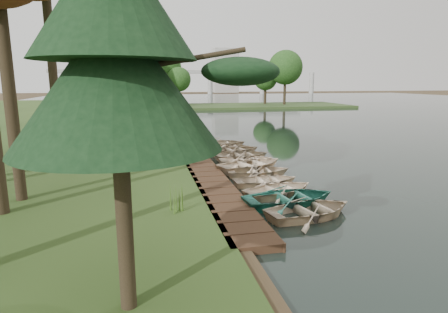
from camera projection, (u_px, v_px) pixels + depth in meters
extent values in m
plane|color=#3D2F1D|center=(241.00, 180.00, 18.37)|extent=(300.00, 300.00, 0.00)
cube|color=black|center=(445.00, 122.00, 43.76)|extent=(130.00, 200.00, 0.05)
cube|color=#372315|center=(209.00, 179.00, 18.00)|extent=(1.60, 16.00, 0.30)
cube|color=#2E431D|center=(213.00, 107.00, 67.88)|extent=(50.00, 14.00, 0.45)
cylinder|color=black|center=(76.00, 93.00, 62.50)|extent=(0.50, 0.50, 4.80)
sphere|color=#224718|center=(74.00, 71.00, 61.79)|extent=(5.60, 5.60, 5.60)
cylinder|color=black|center=(117.00, 92.00, 63.89)|extent=(0.50, 0.50, 4.80)
sphere|color=#224718|center=(116.00, 71.00, 63.17)|extent=(5.60, 5.60, 5.60)
cylinder|color=black|center=(157.00, 92.00, 65.28)|extent=(0.50, 0.50, 4.80)
sphere|color=#224718|center=(156.00, 71.00, 64.56)|extent=(5.60, 5.60, 5.60)
cylinder|color=black|center=(195.00, 92.00, 66.66)|extent=(0.50, 0.50, 4.80)
sphere|color=#224718|center=(194.00, 71.00, 65.95)|extent=(5.60, 5.60, 5.60)
cylinder|color=black|center=(231.00, 92.00, 68.05)|extent=(0.50, 0.50, 4.80)
sphere|color=#224718|center=(231.00, 72.00, 67.34)|extent=(5.60, 5.60, 5.60)
cylinder|color=black|center=(266.00, 92.00, 69.44)|extent=(0.50, 0.50, 4.80)
sphere|color=#224718|center=(266.00, 72.00, 68.72)|extent=(5.60, 5.60, 5.60)
cylinder|color=black|center=(299.00, 91.00, 70.82)|extent=(0.50, 0.50, 4.80)
sphere|color=#224718|center=(300.00, 72.00, 70.11)|extent=(5.60, 5.60, 5.60)
cube|color=#A5A5A0|center=(182.00, 72.00, 133.80)|extent=(90.00, 4.00, 1.20)
cylinder|color=#A5A5A0|center=(95.00, 83.00, 128.35)|extent=(1.80, 1.80, 8.00)
cylinder|color=#A5A5A0|center=(155.00, 83.00, 132.51)|extent=(1.80, 1.80, 8.00)
cylinder|color=#A5A5A0|center=(210.00, 83.00, 136.67)|extent=(1.80, 1.80, 8.00)
cylinder|color=#A5A5A0|center=(262.00, 83.00, 140.83)|extent=(1.80, 1.80, 8.00)
cylinder|color=#A5A5A0|center=(312.00, 83.00, 144.99)|extent=(1.80, 1.80, 8.00)
cube|color=#A5A5A0|center=(225.00, 71.00, 156.91)|extent=(10.00, 8.00, 18.00)
cube|color=#A5A5A0|center=(140.00, 78.00, 155.02)|extent=(8.00, 8.00, 12.00)
imported|color=beige|center=(311.00, 207.00, 13.19)|extent=(3.82, 3.07, 0.70)
imported|color=#308773|center=(290.00, 196.00, 14.41)|extent=(3.97, 3.03, 0.77)
imported|color=beige|center=(280.00, 188.00, 15.67)|extent=(3.87, 3.28, 0.68)
imported|color=beige|center=(266.00, 179.00, 17.21)|extent=(3.14, 2.32, 0.63)
imported|color=beige|center=(258.00, 169.00, 18.92)|extent=(3.32, 2.42, 0.67)
imported|color=beige|center=(251.00, 163.00, 20.14)|extent=(4.63, 3.99, 0.81)
imported|color=beige|center=(246.00, 159.00, 21.59)|extent=(3.26, 2.38, 0.66)
imported|color=beige|center=(242.00, 154.00, 22.89)|extent=(3.70, 2.85, 0.71)
imported|color=beige|center=(234.00, 149.00, 24.51)|extent=(4.08, 3.31, 0.74)
imported|color=beige|center=(226.00, 145.00, 25.86)|extent=(4.18, 3.68, 0.72)
imported|color=beige|center=(220.00, 142.00, 27.15)|extent=(4.05, 3.15, 0.77)
imported|color=beige|center=(151.00, 142.00, 25.72)|extent=(4.58, 4.35, 0.77)
cylinder|color=black|center=(10.00, 92.00, 13.60)|extent=(0.40, 0.40, 8.17)
cylinder|color=black|center=(52.00, 64.00, 19.61)|extent=(0.45, 0.45, 10.73)
cylinder|color=black|center=(1.00, 39.00, 22.92)|extent=(0.52, 0.52, 13.99)
cylinder|color=black|center=(79.00, 66.00, 24.50)|extent=(0.46, 0.46, 10.92)
cylinder|color=black|center=(124.00, 218.00, 7.21)|extent=(0.32, 0.32, 3.78)
cone|color=black|center=(116.00, 78.00, 6.68)|extent=(3.80, 3.80, 2.60)
cone|color=#3F661E|center=(176.00, 199.00, 12.97)|extent=(0.60, 0.60, 0.92)
cone|color=#3F661E|center=(181.00, 154.00, 20.52)|extent=(0.60, 0.60, 1.06)
cone|color=#3F661E|center=(139.00, 157.00, 20.14)|extent=(0.60, 0.60, 0.95)
cone|color=#3F661E|center=(174.00, 142.00, 25.21)|extent=(0.60, 0.60, 0.88)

